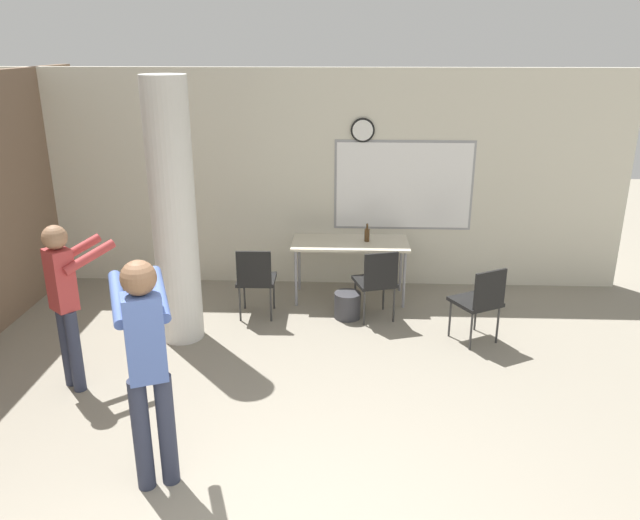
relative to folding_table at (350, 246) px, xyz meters
name	(u,v)px	position (x,y,z in m)	size (l,w,h in m)	color
wall_back	(316,180)	(-0.46, 0.59, 0.71)	(8.00, 0.15, 2.80)	beige
support_pillar	(174,215)	(-1.85, -1.18, 0.71)	(0.47, 0.47, 2.80)	silver
folding_table	(350,246)	(0.00, 0.00, 0.00)	(1.44, 0.66, 0.75)	beige
bottle_on_table	(367,235)	(0.20, 0.03, 0.15)	(0.06, 0.06, 0.23)	#4C3319
waste_bin	(347,305)	(-0.03, -0.60, -0.54)	(0.31, 0.31, 0.31)	#38383D
chair_mid_room	(480,299)	(1.38, -1.18, -0.18)	(0.60, 0.60, 0.87)	black
chair_table_right	(377,279)	(0.31, -0.64, -0.18)	(0.55, 0.55, 0.87)	black
chair_table_left	(256,277)	(-1.10, -0.64, -0.18)	(0.45, 0.45, 0.87)	black
person_playing_front	(146,358)	(-1.42, -3.58, 0.34)	(0.56, 0.70, 1.76)	#2D3347
person_watching_back	(66,295)	(-2.58, -2.26, 0.24)	(0.59, 0.62, 1.59)	#2D3347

